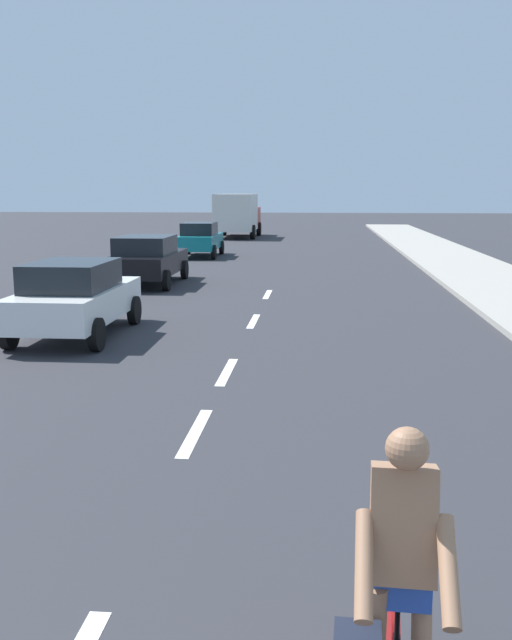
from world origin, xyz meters
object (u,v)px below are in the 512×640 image
object	(u,v)px
parked_car_teal	(200,239)
delivery_truck	(237,214)
parked_car_white	(75,296)
parked_car_black	(147,259)
cyclist	(392,614)

from	to	relation	value
parked_car_teal	delivery_truck	world-z (taller)	delivery_truck
parked_car_white	delivery_truck	world-z (taller)	delivery_truck
parked_car_black	parked_car_teal	size ratio (longest dim) A/B	1.13
parked_car_teal	delivery_truck	bearing A→B (deg)	89.26
parked_car_teal	cyclist	bearing A→B (deg)	-78.68
parked_car_white	parked_car_black	xyz separation A→B (m)	(-0.53, 8.25, 0.00)
cyclist	parked_car_white	world-z (taller)	cyclist
parked_car_teal	parked_car_white	bearing A→B (deg)	-88.77
parked_car_white	delivery_truck	xyz separation A→B (m)	(-0.41, 31.98, 0.67)
cyclist	delivery_truck	world-z (taller)	delivery_truck
cyclist	parked_car_white	distance (m)	11.92
parked_car_teal	delivery_truck	distance (m)	13.87
delivery_truck	parked_car_black	bearing A→B (deg)	-89.76
cyclist	delivery_truck	xyz separation A→B (m)	(-5.84, 42.59, 0.67)
parked_car_white	parked_car_teal	distance (m)	18.13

